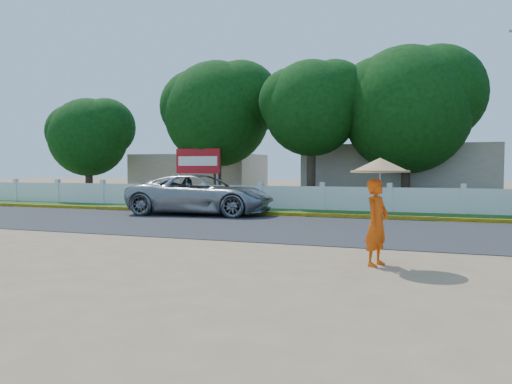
{
  "coord_description": "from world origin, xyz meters",
  "views": [
    {
      "loc": [
        4.71,
        -11.39,
        2.04
      ],
      "look_at": [
        0.0,
        2.0,
        1.3
      ],
      "focal_mm": 35.0,
      "sensor_mm": 36.0,
      "label": 1
    }
  ],
  "objects": [
    {
      "name": "ground",
      "position": [
        0.0,
        0.0,
        0.0
      ],
      "size": [
        120.0,
        120.0,
        0.0
      ],
      "primitive_type": "plane",
      "color": "#9E8460",
      "rests_on": "ground"
    },
    {
      "name": "tree_row",
      "position": [
        6.63,
        13.99,
        5.02
      ],
      "size": [
        39.2,
        7.01,
        9.26
      ],
      "color": "#473828",
      "rests_on": "ground"
    },
    {
      "name": "billboard",
      "position": [
        -6.85,
        12.3,
        2.14
      ],
      "size": [
        2.5,
        0.13,
        2.95
      ],
      "color": "gray",
      "rests_on": "ground"
    },
    {
      "name": "vehicle",
      "position": [
        -4.39,
        7.56,
        0.84
      ],
      "size": [
        6.33,
        3.41,
        1.69
      ],
      "primitive_type": "imported",
      "rotation": [
        0.0,
        0.0,
        1.67
      ],
      "color": "gray",
      "rests_on": "ground"
    },
    {
      "name": "building_far",
      "position": [
        -10.0,
        19.0,
        1.4
      ],
      "size": [
        8.0,
        5.0,
        2.8
      ],
      "primitive_type": "cube",
      "color": "#B7AD99",
      "rests_on": "ground"
    },
    {
      "name": "curb",
      "position": [
        0.0,
        8.05,
        0.08
      ],
      "size": [
        40.0,
        0.18,
        0.16
      ],
      "primitive_type": "cube",
      "color": "yellow",
      "rests_on": "ground"
    },
    {
      "name": "fence",
      "position": [
        0.0,
        11.2,
        0.55
      ],
      "size": [
        40.0,
        0.1,
        1.1
      ],
      "primitive_type": "cube",
      "color": "silver",
      "rests_on": "ground"
    },
    {
      "name": "monk_with_parasol",
      "position": [
        3.7,
        -1.02,
        1.44
      ],
      "size": [
        1.21,
        1.21,
        2.21
      ],
      "color": "#DA4B0B",
      "rests_on": "ground"
    },
    {
      "name": "building_near",
      "position": [
        3.0,
        18.0,
        1.6
      ],
      "size": [
        10.0,
        6.0,
        3.2
      ],
      "primitive_type": "cube",
      "color": "#B7AD99",
      "rests_on": "ground"
    },
    {
      "name": "grass_verge",
      "position": [
        0.0,
        9.75,
        0.01
      ],
      "size": [
        60.0,
        3.5,
        0.03
      ],
      "primitive_type": "cube",
      "color": "#2D601E",
      "rests_on": "ground"
    },
    {
      "name": "road",
      "position": [
        0.0,
        4.5,
        0.01
      ],
      "size": [
        60.0,
        7.0,
        0.02
      ],
      "primitive_type": "cube",
      "color": "#38383A",
      "rests_on": "ground"
    }
  ]
}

